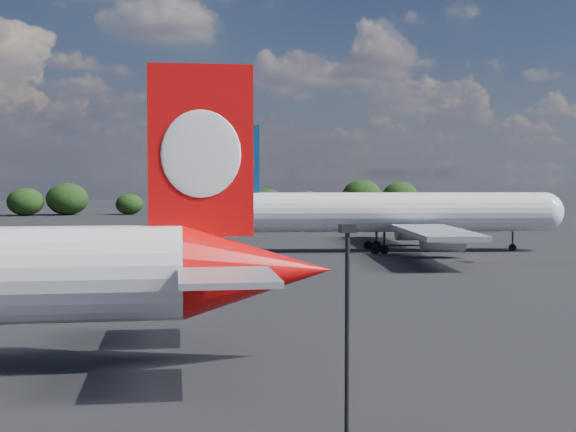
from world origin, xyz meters
name	(u,v)px	position (x,y,z in m)	size (l,w,h in m)	color
ground	(30,266)	(0.00, 60.00, 0.00)	(500.00, 500.00, 0.00)	black
china_southern_airliner	(383,213)	(46.89, 62.44, 5.34)	(52.95, 50.74, 17.52)	white
apron_lamp_post	(347,340)	(9.40, -13.88, 5.18)	(0.55, 0.30, 9.11)	black
billboard_yellow	(70,200)	(12.00, 182.00, 3.87)	(5.00, 0.30, 5.50)	yellow
horizon_treeline	(30,201)	(1.70, 179.24, 3.96)	(210.31, 15.81, 9.16)	black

